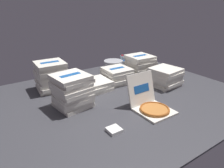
{
  "coord_description": "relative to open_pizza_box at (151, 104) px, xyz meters",
  "views": [
    {
      "loc": [
        -1.3,
        -1.88,
        1.12
      ],
      "look_at": [
        0.05,
        0.1,
        0.14
      ],
      "focal_mm": 33.61,
      "sensor_mm": 36.0,
      "label": 1
    }
  ],
  "objects": [
    {
      "name": "pizza_stack_right_near",
      "position": [
        0.17,
        0.87,
        0.03
      ],
      "size": [
        0.39,
        0.4,
        0.21
      ],
      "color": "silver",
      "rests_on": "ground_plane"
    },
    {
      "name": "pizza_stack_left_mid",
      "position": [
        -0.66,
        0.55,
        0.12
      ],
      "size": [
        0.41,
        0.41,
        0.38
      ],
      "color": "silver",
      "rests_on": "ground_plane"
    },
    {
      "name": "ice_bucket",
      "position": [
        0.45,
        1.36,
        0.01
      ],
      "size": [
        0.32,
        0.32,
        0.16
      ],
      "primitive_type": "cylinder",
      "color": "#B7BABF",
      "rests_on": "ground_plane"
    },
    {
      "name": "napkin_pile",
      "position": [
        -0.55,
        -0.11,
        -0.05
      ],
      "size": [
        0.12,
        0.12,
        0.03
      ],
      "primitive_type": "cube",
      "rotation": [
        0.0,
        0.0,
        -0.0
      ],
      "color": "white",
      "rests_on": "ground_plane"
    },
    {
      "name": "pizza_stack_right_mid",
      "position": [
        0.61,
        0.87,
        0.1
      ],
      "size": [
        0.42,
        0.42,
        0.34
      ],
      "color": "silver",
      "rests_on": "ground_plane"
    },
    {
      "name": "water_bottle_2",
      "position": [
        0.67,
        1.41,
        0.03
      ],
      "size": [
        0.07,
        0.07,
        0.22
      ],
      "color": "silver",
      "rests_on": "ground_plane"
    },
    {
      "name": "pizza_stack_left_near",
      "position": [
        -0.68,
        1.15,
        0.12
      ],
      "size": [
        0.4,
        0.4,
        0.38
      ],
      "color": "silver",
      "rests_on": "ground_plane"
    },
    {
      "name": "pizza_stack_center_near",
      "position": [
        -0.21,
        0.82,
        -0.01
      ],
      "size": [
        0.38,
        0.38,
        0.12
      ],
      "color": "silver",
      "rests_on": "ground_plane"
    },
    {
      "name": "pizza_stack_center_far",
      "position": [
        0.65,
        0.4,
        0.05
      ],
      "size": [
        0.4,
        0.4,
        0.25
      ],
      "color": "silver",
      "rests_on": "ground_plane"
    },
    {
      "name": "open_pizza_box",
      "position": [
        0.0,
        0.0,
        0.0
      ],
      "size": [
        0.35,
        0.46,
        0.36
      ],
      "color": "silver",
      "rests_on": "ground_plane"
    },
    {
      "name": "water_bottle_1",
      "position": [
        0.5,
        1.13,
        0.03
      ],
      "size": [
        0.07,
        0.07,
        0.22
      ],
      "color": "white",
      "rests_on": "ground_plane"
    },
    {
      "name": "ground_plane",
      "position": [
        -0.17,
        0.47,
        -0.08
      ],
      "size": [
        3.2,
        2.4,
        0.02
      ],
      "primitive_type": "cube",
      "color": "#38383D"
    },
    {
      "name": "water_bottle_0",
      "position": [
        0.49,
        1.05,
        0.03
      ],
      "size": [
        0.07,
        0.07,
        0.22
      ],
      "color": "white",
      "rests_on": "ground_plane"
    }
  ]
}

